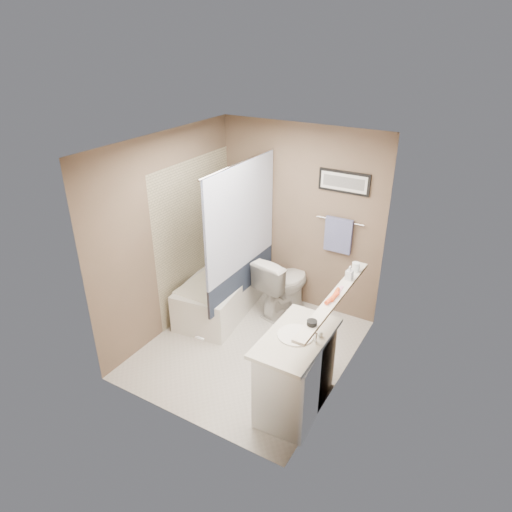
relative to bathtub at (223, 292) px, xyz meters
The scene contains 33 objects.
ground 0.97m from the bathtub, 37.23° to the right, with size 2.50×2.50×0.00m, color beige.
ceiling 2.33m from the bathtub, 37.23° to the right, with size 2.20×2.50×0.04m, color white.
wall_back 1.38m from the bathtub, 41.35° to the left, with size 2.20×0.04×2.40m, color brown.
wall_front 2.17m from the bathtub, 67.38° to the right, with size 2.20×0.04×2.40m, color brown.
wall_left 1.16m from the bathtub, 120.08° to the right, with size 0.04×2.50×2.40m, color brown.
wall_right 2.14m from the bathtub, 17.30° to the right, with size 0.04×2.50×2.40m, color brown.
tile_surround 0.83m from the bathtub, 168.46° to the right, with size 0.02×1.55×2.00m, color tan.
curtain_rod 1.84m from the bathtub, 11.29° to the right, with size 0.02×0.02×1.55m, color silver.
curtain_upper 1.20m from the bathtub, 11.29° to the right, with size 0.03×1.45×1.28m, color white.
curtain_lower 0.49m from the bathtub, 11.29° to the right, with size 0.03×1.45×0.36m, color #222C40.
mirror 2.40m from the bathtub, 21.37° to the right, with size 0.02×1.60×1.00m, color silver.
shelf 2.10m from the bathtub, 21.96° to the right, with size 0.12×1.60×0.03m, color silver.
towel_bar 1.79m from the bathtub, 26.39° to the left, with size 0.02×0.02×0.60m, color silver.
towel 1.68m from the bathtub, 25.68° to the left, with size 0.34×0.05×0.44m, color #8A94CA.
art_frame 2.11m from the bathtub, 26.99° to the left, with size 0.62×0.03×0.26m, color black.
art_mat 2.11m from the bathtub, 26.50° to the left, with size 0.56×0.00×0.20m, color white.
art_image 2.11m from the bathtub, 26.39° to the left, with size 0.50×0.00×0.13m, color #595959.
door 2.35m from the bathtub, 54.34° to the right, with size 0.80×0.02×2.00m, color silver.
door_handle 2.14m from the bathtub, 61.14° to the right, with size 0.02×0.02×0.10m, color silver.
bathtub is the anchor object (origin of this frame).
tub_rim 0.25m from the bathtub, behind, with size 0.56×1.36×0.02m, color white.
toilet 0.81m from the bathtub, 25.79° to the left, with size 0.45×0.80×0.81m, color silver.
vanity 1.96m from the bathtub, 34.93° to the right, with size 0.50×0.90×0.80m, color silver.
countertop 2.03m from the bathtub, 35.10° to the right, with size 0.54×0.96×0.04m, color beige.
sink_basin 2.03m from the bathtub, 35.27° to the right, with size 0.34×0.34×0.01m, color white.
faucet_spout 2.20m from the bathtub, 32.12° to the right, with size 0.02×0.02×0.10m, color silver.
faucet_knob 2.14m from the bathtub, 29.75° to the right, with size 0.05×0.05×0.05m, color silver.
candle_bowl_near 2.35m from the bathtub, 34.95° to the right, with size 0.09×0.09×0.04m, color black.
hair_brush_front 2.15m from the bathtub, 23.98° to the right, with size 0.04×0.04×0.22m, color #F24C22.
hair_brush_back 2.12m from the bathtub, 21.90° to the right, with size 0.04×0.04×0.22m, color #E65320.
pink_comb 2.07m from the bathtub, 18.27° to the right, with size 0.03×0.16×0.01m, color pink.
glass_jar 2.01m from the bathtub, ahead, with size 0.08×0.08×0.10m, color white.
soap_bottle 2.05m from the bathtub, 10.75° to the right, with size 0.07×0.07×0.15m, color #999999.
Camera 1 is at (2.24, -3.68, 3.38)m, focal length 32.00 mm.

